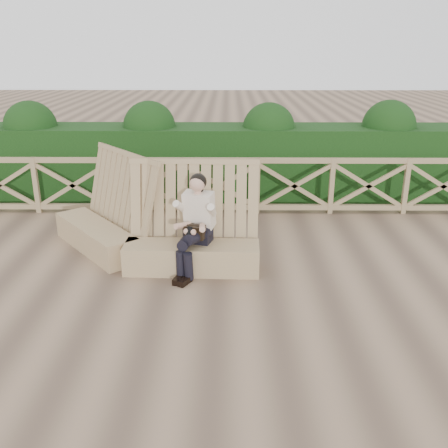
{
  "coord_description": "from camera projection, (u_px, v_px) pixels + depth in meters",
  "views": [
    {
      "loc": [
        0.16,
        -5.79,
        3.17
      ],
      "look_at": [
        0.1,
        0.4,
        0.9
      ],
      "focal_mm": 40.0,
      "sensor_mm": 36.0,
      "label": 1
    }
  ],
  "objects": [
    {
      "name": "bench",
      "position": [
        144.0,
        234.0,
        7.65
      ],
      "size": [
        3.4,
        2.13,
        1.55
      ],
      "rotation": [
        0.0,
        0.0,
        -0.43
      ],
      "color": "#9B8058",
      "rests_on": "ground"
    },
    {
      "name": "hedge",
      "position": [
        221.0,
        162.0,
        10.68
      ],
      "size": [
        12.0,
        1.2,
        1.5
      ],
      "primitive_type": "cube",
      "color": "black",
      "rests_on": "ground"
    },
    {
      "name": "ground",
      "position": [
        216.0,
        299.0,
        6.52
      ],
      "size": [
        60.0,
        60.0,
        0.0
      ],
      "primitive_type": "plane",
      "color": "brown",
      "rests_on": "ground"
    },
    {
      "name": "woman",
      "position": [
        196.0,
        222.0,
        7.11
      ],
      "size": [
        0.6,
        0.93,
        1.43
      ],
      "rotation": [
        0.0,
        0.0,
        -0.29
      ],
      "color": "black",
      "rests_on": "ground"
    },
    {
      "name": "guardrail",
      "position": [
        220.0,
        186.0,
        9.62
      ],
      "size": [
        10.1,
        0.09,
        1.1
      ],
      "color": "#88714F",
      "rests_on": "ground"
    }
  ]
}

